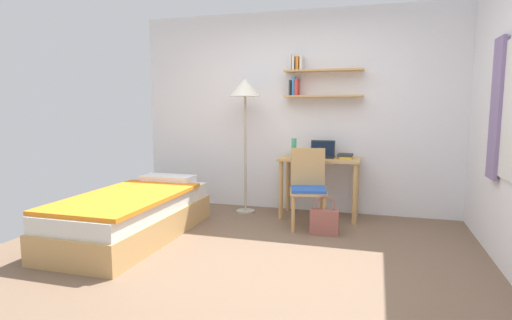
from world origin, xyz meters
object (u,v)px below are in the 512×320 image
Objects in this scene: laptop at (322,153)px; water_bottle at (294,147)px; desk_chair at (308,185)px; bed at (133,215)px; handbag at (324,221)px; desk at (320,170)px; book_stack at (346,156)px; standing_lamp at (245,95)px.

water_bottle reaches higher than laptop.
water_bottle is at bearing 117.38° from desk_chair.
handbag is (1.93, 0.66, -0.09)m from bed.
desk reaches higher than handbag.
bed is 9.04× the size of book_stack.
standing_lamp reaches higher than desk.
bed is 2.11m from water_bottle.
desk_chair is at bearing -97.67° from desk.
book_stack is at bearing 34.29° from bed.
water_bottle reaches higher than desk.
book_stack is at bearing 9.07° from desk.
standing_lamp reaches higher than laptop.
desk is 1.09× the size of desk_chair.
desk_chair is 0.47m from handbag.
water_bottle is 1.15m from handbag.
desk_chair reaches higher than bed.
standing_lamp reaches higher than bed.
laptop reaches higher than desk.
laptop is at bearing 99.91° from handbag.
book_stack is at bearing 78.81° from handbag.
book_stack is at bearing -5.74° from laptop.
desk is at bearing 37.68° from bed.
standing_lamp is at bearing -176.17° from book_stack.
laptop is (1.79, 1.44, 0.56)m from bed.
desk_chair is at bearing -125.14° from book_stack.
desk_chair is 0.64m from laptop.
standing_lamp is (-0.96, -0.04, 0.93)m from desk.
standing_lamp is 7.49× the size of water_bottle.
laptop is 1.33× the size of water_bottle.
desk is at bearing -170.93° from book_stack.
water_bottle reaches higher than desk_chair.
standing_lamp is 1.22m from laptop.
laptop is 1.03m from handbag.
book_stack is at bearing 3.83° from standing_lamp.
desk is 0.43m from water_bottle.
desk is 1.34m from standing_lamp.
bed is at bearing -135.45° from water_bottle.
desk is 3.20× the size of laptop.
desk_chair is 2.10× the size of handbag.
handbag is at bearing -77.59° from desk.
desk_chair is at bearing 27.52° from bed.
desk_chair reaches higher than desk.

